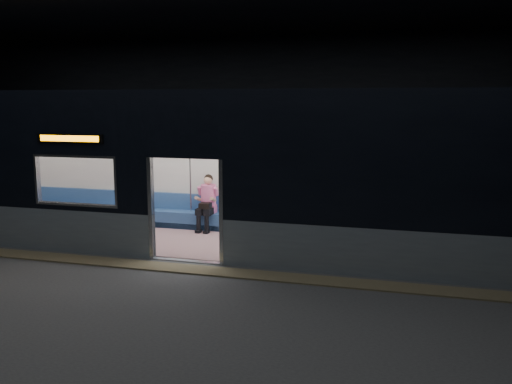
% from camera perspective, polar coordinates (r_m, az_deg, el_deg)
% --- Properties ---
extents(station_floor, '(24.00, 14.00, 0.01)m').
position_cam_1_polar(station_floor, '(9.96, -9.62, -8.94)').
color(station_floor, '#47494C').
rests_on(station_floor, ground).
extents(station_envelope, '(24.00, 14.00, 5.00)m').
position_cam_1_polar(station_envelope, '(9.47, -10.25, 12.62)').
color(station_envelope, black).
rests_on(station_envelope, station_floor).
extents(tactile_strip, '(22.80, 0.50, 0.03)m').
position_cam_1_polar(tactile_strip, '(10.43, -8.34, -7.94)').
color(tactile_strip, '#8C7F59').
rests_on(tactile_strip, station_floor).
extents(metro_car, '(18.00, 3.04, 3.35)m').
position_cam_1_polar(metro_car, '(11.87, -4.71, 3.31)').
color(metro_car, '#8998A3').
rests_on(metro_car, station_floor).
extents(passenger, '(0.43, 0.69, 1.35)m').
position_cam_1_polar(passenger, '(13.12, -5.13, -0.76)').
color(passenger, black).
rests_on(passenger, metro_car).
extents(handbag, '(0.27, 0.23, 0.13)m').
position_cam_1_polar(handbag, '(12.94, -5.36, -1.45)').
color(handbag, black).
rests_on(handbag, passenger).
extents(transit_map, '(1.07, 0.03, 0.69)m').
position_cam_1_polar(transit_map, '(12.52, 12.98, 1.81)').
color(transit_map, white).
rests_on(transit_map, metro_car).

